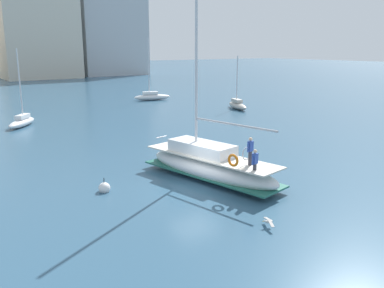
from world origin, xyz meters
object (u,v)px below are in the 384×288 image
moored_catamaran (22,121)px  moored_cutter_left (152,96)px  moored_sloop_near (237,105)px  seagull (269,221)px  main_sailboat (210,165)px  mooring_buoy (104,188)px

moored_catamaran → moored_cutter_left: bearing=28.2°
moored_sloop_near → moored_cutter_left: (-4.94, 14.01, 0.06)m
seagull → main_sailboat: bearing=75.3°
main_sailboat → moored_cutter_left: 38.18m
main_sailboat → mooring_buoy: main_sailboat is taller
moored_cutter_left → moored_sloop_near: bearing=-70.6°
moored_catamaran → moored_cutter_left: moored_cutter_left is taller
moored_cutter_left → mooring_buoy: size_ratio=9.84×
moored_sloop_near → mooring_buoy: moored_sloop_near is taller
moored_catamaran → seagull: moored_catamaran is taller
moored_catamaran → moored_cutter_left: (20.77, 11.12, 0.07)m
seagull → moored_catamaran: bearing=97.4°
seagull → mooring_buoy: (-4.32, 8.38, -0.08)m
moored_cutter_left → mooring_buoy: 39.72m
main_sailboat → moored_cutter_left: (14.97, 35.12, -0.29)m
moored_catamaran → seagull: bearing=-82.6°
main_sailboat → moored_sloop_near: main_sailboat is taller
moored_sloop_near → moored_catamaran: moored_catamaran is taller
main_sailboat → seagull: size_ratio=11.93×
seagull → mooring_buoy: bearing=117.3°
moored_sloop_near → moored_catamaran: bearing=173.6°
moored_catamaran → mooring_buoy: (-0.33, -22.53, -0.35)m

